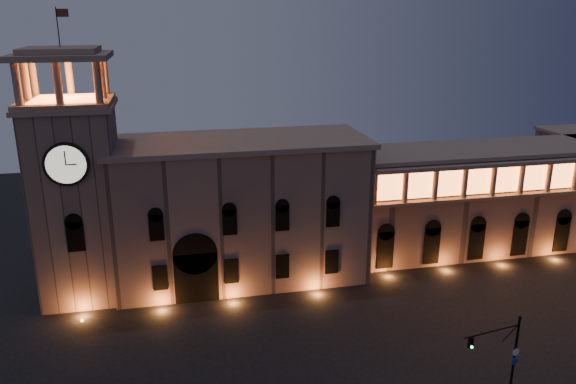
{
  "coord_description": "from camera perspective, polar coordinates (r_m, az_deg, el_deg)",
  "views": [
    {
      "loc": [
        -10.1,
        -42.78,
        31.57
      ],
      "look_at": [
        2.68,
        16.0,
        12.57
      ],
      "focal_mm": 35.0,
      "sensor_mm": 36.0,
      "label": 1
    }
  ],
  "objects": [
    {
      "name": "traffic_light",
      "position": [
        52.15,
        21.22,
        -15.47
      ],
      "size": [
        5.76,
        1.36,
        7.99
      ],
      "rotation": [
        0.0,
        0.0,
        0.17
      ],
      "color": "black",
      "rests_on": "ground"
    },
    {
      "name": "clock_tower",
      "position": [
        67.36,
        -20.61,
        -0.07
      ],
      "size": [
        9.8,
        9.8,
        32.4
      ],
      "color": "#826155",
      "rests_on": "ground"
    },
    {
      "name": "government_building",
      "position": [
        69.08,
        -4.91,
        -1.81
      ],
      "size": [
        30.8,
        12.8,
        17.6
      ],
      "color": "#826155",
      "rests_on": "ground"
    },
    {
      "name": "ground",
      "position": [
        54.12,
        0.87,
        -18.16
      ],
      "size": [
        160.0,
        160.0,
        0.0
      ],
      "primitive_type": "plane",
      "color": "black",
      "rests_on": "ground"
    },
    {
      "name": "colonnade_wing",
      "position": [
        82.52,
        19.08,
        -0.55
      ],
      "size": [
        40.6,
        11.5,
        14.5
      ],
      "color": "#7D5C50",
      "rests_on": "ground"
    }
  ]
}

